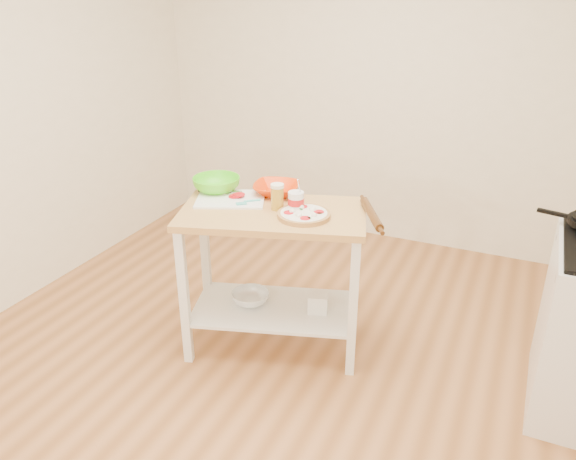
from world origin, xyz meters
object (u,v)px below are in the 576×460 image
at_px(orange_bowl, 276,189).
at_px(green_bowl, 217,184).
at_px(spatula, 247,202).
at_px(knife, 214,191).
at_px(beer_pint, 277,197).
at_px(shelf_bin, 318,302).
at_px(cutting_board, 230,198).
at_px(pizza, 304,214).
at_px(rolling_pin, 371,214).
at_px(yogurt_tub, 296,201).
at_px(shelf_glass_bowl, 250,298).
at_px(prep_island, 273,251).

xyz_separation_m(orange_bowl, green_bowl, (-0.36, -0.11, 0.01)).
distance_m(spatula, knife, 0.28).
relative_size(beer_pint, shelf_bin, 1.31).
bearing_deg(spatula, cutting_board, 127.03).
height_order(pizza, rolling_pin, same).
distance_m(yogurt_tub, shelf_bin, 0.65).
xyz_separation_m(beer_pint, shelf_glass_bowl, (-0.17, -0.05, -0.68)).
height_order(knife, green_bowl, green_bowl).
distance_m(pizza, knife, 0.65).
relative_size(orange_bowl, beer_pint, 1.83).
height_order(yogurt_tub, shelf_bin, yogurt_tub).
height_order(yogurt_tub, rolling_pin, yogurt_tub).
relative_size(knife, green_bowl, 0.90).
height_order(prep_island, rolling_pin, rolling_pin).
bearing_deg(shelf_bin, knife, 177.72).
relative_size(prep_island, shelf_glass_bowl, 5.00).
xyz_separation_m(knife, rolling_pin, (0.99, 0.03, 0.01)).
height_order(knife, yogurt_tub, yogurt_tub).
distance_m(cutting_board, orange_bowl, 0.29).
bearing_deg(yogurt_tub, knife, 175.79).
distance_m(prep_island, beer_pint, 0.34).
bearing_deg(beer_pint, cutting_board, 176.34).
height_order(cutting_board, green_bowl, green_bowl).
xyz_separation_m(pizza, spatula, (-0.37, 0.04, -0.00)).
relative_size(prep_island, pizza, 3.98).
bearing_deg(shelf_glass_bowl, spatula, 119.55).
distance_m(orange_bowl, green_bowl, 0.37).
bearing_deg(pizza, cutting_board, 172.86).
bearing_deg(rolling_pin, prep_island, -166.54).
xyz_separation_m(spatula, shelf_glass_bowl, (0.02, -0.04, -0.62)).
bearing_deg(shelf_bin, orange_bowl, 153.68).
bearing_deg(spatula, knife, 123.22).
bearing_deg(pizza, shelf_glass_bowl, -178.90).
xyz_separation_m(pizza, cutting_board, (-0.50, 0.06, -0.01)).
relative_size(prep_island, yogurt_tub, 5.97).
bearing_deg(knife, shelf_bin, -19.19).
height_order(spatula, shelf_bin, spatula).
relative_size(rolling_pin, shelf_glass_bowl, 1.70).
relative_size(rolling_pin, shelf_bin, 3.44).
bearing_deg(shelf_bin, beer_pint, -170.32).
xyz_separation_m(prep_island, green_bowl, (-0.45, 0.14, 0.30)).
bearing_deg(orange_bowl, cutting_board, -137.04).
distance_m(spatula, orange_bowl, 0.24).
relative_size(green_bowl, yogurt_tub, 1.48).
relative_size(prep_island, rolling_pin, 2.94).
xyz_separation_m(spatula, green_bowl, (-0.28, 0.12, 0.03)).
relative_size(knife, shelf_glass_bowl, 1.11).
bearing_deg(yogurt_tub, green_bowl, 171.80).
height_order(spatula, yogurt_tub, yogurt_tub).
relative_size(pizza, beer_pint, 1.95).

